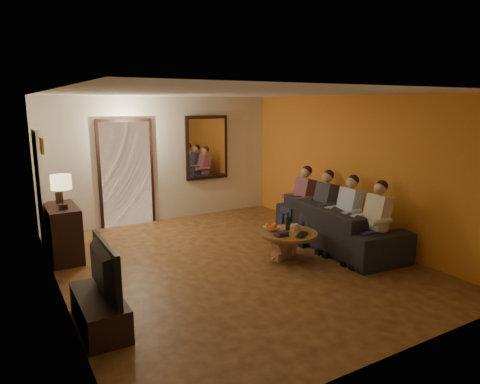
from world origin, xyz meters
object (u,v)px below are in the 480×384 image
person_d (301,203)px  coffee_table (288,246)px  dog (285,242)px  bowl (272,228)px  sofa (337,224)px  person_c (322,209)px  dresser (64,233)px  tv_stand (100,311)px  table_lamp (62,192)px  person_a (374,226)px  person_b (346,217)px  laptop (305,235)px  wine_bottle (288,221)px  tv (97,270)px

person_d → coffee_table: bearing=-135.6°
dog → bowl: bearing=125.6°
sofa → person_c: size_ratio=2.17×
dresser → tv_stand: dresser is taller
table_lamp → person_a: (4.14, -2.38, -0.54)m
person_b → laptop: bearing=-173.6°
table_lamp → dog: 3.55m
tv_stand → laptop: 3.23m
sofa → person_d: size_ratio=2.17×
dresser → sofa: (4.24, -1.70, -0.05)m
table_lamp → tv_stand: bearing=-90.0°
sofa → wine_bottle: (-1.10, -0.03, 0.22)m
person_a → tv: bearing=178.5°
table_lamp → sofa: table_lamp is taller
person_b → laptop: (-0.95, -0.11, -0.14)m
person_a → person_c: same height
tv_stand → person_a: (4.14, -0.11, 0.41)m
tv → coffee_table: size_ratio=1.15×
dresser → bowl: 3.33m
person_b → table_lamp: bearing=156.8°
tv_stand → laptop: (3.19, 0.38, 0.28)m
person_c → tv: bearing=-165.3°
person_d → wine_bottle: (-1.00, -0.93, 0.01)m
tv_stand → coffee_table: (3.09, 0.66, 0.04)m
tv → coffee_table: (3.09, 0.66, -0.45)m
table_lamp → person_d: 4.22m
person_c → dresser: bearing=161.3°
person_b → coffee_table: size_ratio=1.31×
bowl → wine_bottle: bearing=-27.6°
person_a → laptop: bearing=152.5°
sofa → person_d: person_d is taller
dresser → person_a: 4.89m
tv_stand → person_a: person_a is taller
person_d → person_b: bearing=-90.0°
wine_bottle → table_lamp: bearing=154.4°
dresser → bowl: bearing=-28.9°
wine_bottle → laptop: bearing=-82.5°
tv → dog: tv is taller
dog → table_lamp: bearing=143.7°
coffee_table → laptop: laptop is taller
sofa → dog: bearing=99.2°
dresser → coffee_table: (3.09, -1.82, -0.21)m
dresser → dog: size_ratio=1.75×
tv_stand → person_c: 4.30m
wine_bottle → coffee_table: bearing=-116.6°
bowl → person_d: bearing=33.3°
dog → laptop: dog is taller
dresser → table_lamp: size_ratio=1.81×
person_a → dog: (-1.07, 0.83, -0.32)m
person_c → coffee_table: 1.19m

